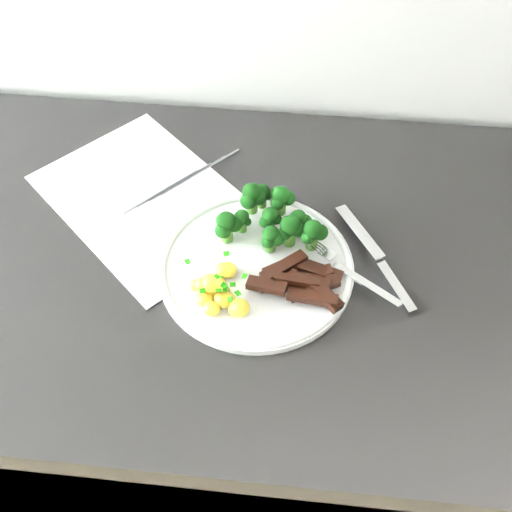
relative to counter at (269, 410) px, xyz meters
name	(u,v)px	position (x,y,z in m)	size (l,w,h in m)	color
counter	(269,410)	(0.00, 0.00, 0.00)	(2.41, 0.60, 0.90)	black
recipe_paper	(147,199)	(-0.19, 0.09, 0.45)	(0.38, 0.37, 0.00)	white
plate	(256,267)	(-0.02, -0.01, 0.46)	(0.26, 0.26, 0.01)	white
broccoli	(271,216)	(-0.01, 0.05, 0.49)	(0.15, 0.11, 0.06)	#37691E
potatoes	(219,290)	(-0.06, -0.07, 0.47)	(0.09, 0.08, 0.04)	#F4E048
beef_strips	(301,281)	(0.04, -0.04, 0.47)	(0.12, 0.09, 0.03)	black
fork	(353,274)	(0.10, -0.02, 0.47)	(0.13, 0.11, 0.01)	silver
knife	(384,269)	(0.14, 0.00, 0.46)	(0.11, 0.17, 0.02)	silver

